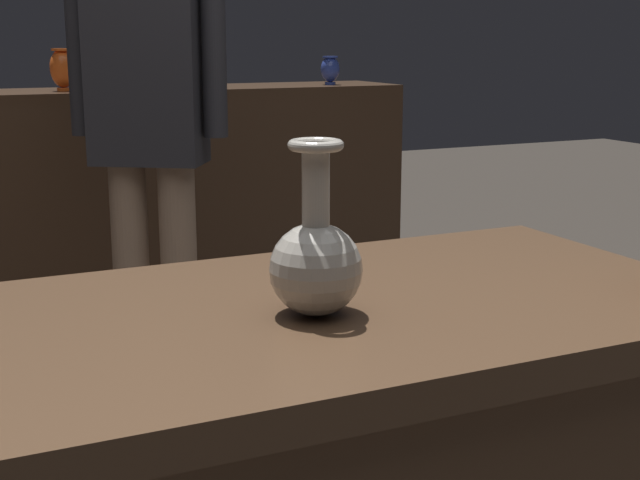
{
  "coord_description": "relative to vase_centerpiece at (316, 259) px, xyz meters",
  "views": [
    {
      "loc": [
        -0.53,
        -1.12,
        1.18
      ],
      "look_at": [
        -0.02,
        -0.02,
        0.9
      ],
      "focal_mm": 49.96,
      "sensor_mm": 36.0,
      "label": 1
    }
  ],
  "objects": [
    {
      "name": "back_display_shelf",
      "position": [
        0.03,
        2.24,
        -0.38
      ],
      "size": [
        2.6,
        0.4,
        0.99
      ],
      "color": "#382619",
      "rests_on": "ground_plane"
    },
    {
      "name": "vase_centerpiece",
      "position": [
        0.0,
        0.0,
        0.0
      ],
      "size": [
        0.13,
        0.13,
        0.24
      ],
      "color": "gray",
      "rests_on": "display_plinth"
    },
    {
      "name": "shelf_vase_center",
      "position": [
        0.03,
        2.19,
        0.19
      ],
      "size": [
        0.09,
        0.09,
        0.15
      ],
      "color": "#E55B1E",
      "rests_on": "back_display_shelf"
    },
    {
      "name": "shelf_vase_right",
      "position": [
        0.55,
        2.22,
        0.18
      ],
      "size": [
        0.07,
        0.07,
        0.12
      ],
      "color": "gray",
      "rests_on": "back_display_shelf"
    },
    {
      "name": "shelf_vase_far_right",
      "position": [
        1.07,
        2.18,
        0.17
      ],
      "size": [
        0.08,
        0.08,
        0.11
      ],
      "color": "#2D429E",
      "rests_on": "back_display_shelf"
    },
    {
      "name": "visitor_center_back",
      "position": [
        0.16,
        1.5,
        0.09
      ],
      "size": [
        0.41,
        0.32,
        1.65
      ],
      "rotation": [
        0.0,
        0.0,
        2.57
      ],
      "color": "#846B56",
      "rests_on": "ground_plane"
    }
  ]
}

